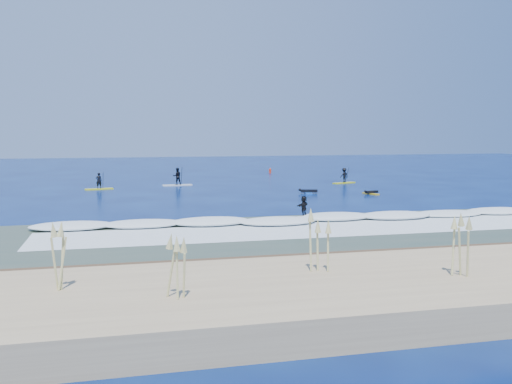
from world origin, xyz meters
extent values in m
plane|color=#030F3F|center=(0.00, 0.00, 0.00)|extent=(160.00, 160.00, 0.00)
cube|color=tan|center=(0.00, -27.00, 0.00)|extent=(90.00, 7.00, 2.00)
cube|color=#503B25|center=(0.00, -21.50, 0.00)|extent=(90.00, 5.00, 0.08)
cube|color=#354838|center=(0.00, -14.00, 0.01)|extent=(90.00, 13.00, 0.01)
cube|color=white|center=(0.00, -10.00, 0.00)|extent=(40.00, 6.00, 0.30)
cube|color=silver|center=(0.00, -13.00, 0.00)|extent=(34.00, 5.00, 0.02)
cube|color=yellow|center=(-14.16, 13.04, 0.04)|extent=(2.72, 1.21, 0.09)
imported|color=black|center=(-14.16, 13.04, 0.85)|extent=(0.62, 0.47, 1.52)
cylinder|color=black|center=(-13.77, 13.13, 0.79)|extent=(0.17, 0.60, 1.77)
cube|color=black|center=(-13.77, 13.13, -0.04)|extent=(0.11, 0.03, 0.26)
cube|color=white|center=(-6.45, 15.19, 0.05)|extent=(3.09, 1.06, 0.10)
imported|color=black|center=(-6.45, 15.19, 0.97)|extent=(0.91, 0.74, 1.74)
cylinder|color=black|center=(-6.00, 15.24, 0.91)|extent=(0.11, 0.70, 2.03)
cube|color=black|center=(-6.00, 15.24, -0.05)|extent=(0.12, 0.03, 0.30)
cube|color=yellow|center=(11.21, 13.52, 0.05)|extent=(2.78, 1.59, 0.09)
imported|color=black|center=(11.21, 13.52, 0.87)|extent=(1.15, 0.90, 1.56)
cylinder|color=black|center=(11.59, 13.67, 0.81)|extent=(0.26, 0.60, 1.82)
cube|color=black|center=(11.59, 13.67, -0.05)|extent=(0.11, 0.03, 0.27)
cube|color=gold|center=(9.48, 3.15, 0.04)|extent=(0.93, 1.90, 0.09)
cube|color=black|center=(9.56, 3.17, 0.19)|extent=(1.31, 0.64, 0.21)
sphere|color=black|center=(8.87, 2.99, 0.28)|extent=(0.21, 0.21, 0.21)
cube|color=blue|center=(4.26, 5.09, 0.05)|extent=(1.04, 2.22, 0.10)
cube|color=black|center=(4.36, 5.07, 0.22)|extent=(1.53, 0.71, 0.25)
sphere|color=black|center=(3.54, 5.26, 0.33)|extent=(0.25, 0.25, 0.25)
cube|color=white|center=(-1.00, -9.48, 0.20)|extent=(1.80, 1.67, 0.10)
imported|color=black|center=(-1.00, -9.48, 0.90)|extent=(1.15, 1.08, 1.30)
cylinder|color=red|center=(7.40, 29.93, 0.25)|extent=(0.31, 0.31, 0.50)
cone|color=red|center=(7.40, 29.93, 0.62)|extent=(0.22, 0.22, 0.24)
camera|label=1|loc=(-12.32, -43.38, 5.63)|focal=40.00mm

